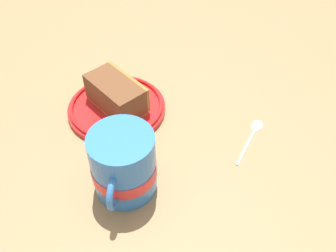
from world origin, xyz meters
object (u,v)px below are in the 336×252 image
object	(u,v)px
tea_mug	(123,165)
teaspoon	(254,131)
cake_slice	(116,94)
small_plate	(117,107)

from	to	relation	value
tea_mug	teaspoon	size ratio (longest dim) A/B	1.11
cake_slice	teaspoon	distance (cm)	25.66
teaspoon	small_plate	bearing A→B (deg)	-98.77
cake_slice	tea_mug	distance (cm)	17.70
tea_mug	teaspoon	xyz separation A→B (cm)	(-13.06, 20.94, -4.95)
small_plate	tea_mug	bearing A→B (deg)	14.35
cake_slice	tea_mug	bearing A→B (deg)	13.60
small_plate	teaspoon	xyz separation A→B (cm)	(3.90, 25.27, -0.48)
cake_slice	tea_mug	xyz separation A→B (cm)	(17.15, 4.15, 1.43)
small_plate	teaspoon	distance (cm)	25.58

